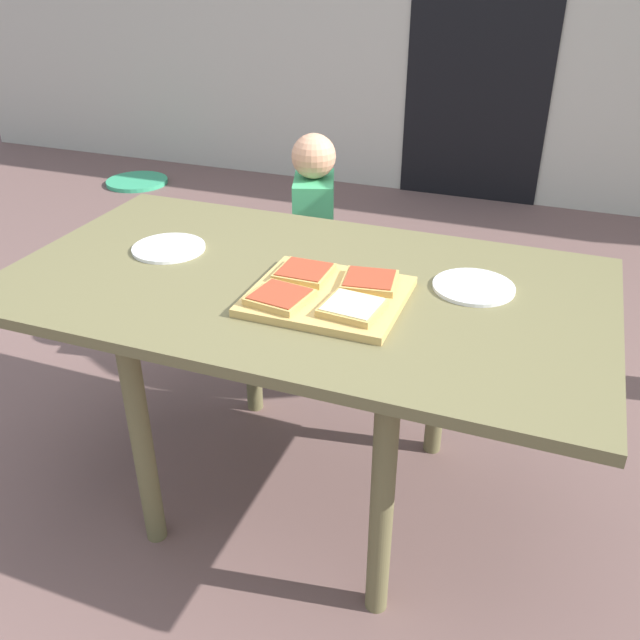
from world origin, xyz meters
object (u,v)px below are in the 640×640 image
at_px(pizza_slice_near_left, 280,297).
at_px(cutting_board, 328,296).
at_px(plate_white_left, 169,248).
at_px(dining_table, 303,308).
at_px(pizza_slice_far_right, 370,281).
at_px(child_left, 314,245).
at_px(plate_white_right, 474,287).
at_px(pizza_slice_far_left, 304,272).
at_px(pizza_slice_near_right, 352,307).
at_px(garden_hose_coil, 137,182).

bearing_deg(pizza_slice_near_left, cutting_board, 41.18).
relative_size(cutting_board, plate_white_left, 1.79).
bearing_deg(cutting_board, plate_white_left, 166.43).
bearing_deg(dining_table, pizza_slice_far_right, 0.60).
height_order(plate_white_left, child_left, child_left).
bearing_deg(child_left, pizza_slice_far_right, -58.51).
relative_size(pizza_slice_far_right, child_left, 0.16).
bearing_deg(plate_white_left, plate_white_right, 4.05).
xyz_separation_m(pizza_slice_far_left, plate_white_left, (-0.45, 0.06, -0.03)).
height_order(cutting_board, plate_white_left, cutting_board).
bearing_deg(plate_white_right, pizza_slice_far_left, -163.73).
bearing_deg(pizza_slice_near_left, pizza_slice_far_right, 42.59).
height_order(pizza_slice_far_left, child_left, child_left).
distance_m(pizza_slice_far_left, plate_white_right, 0.44).
xyz_separation_m(pizza_slice_near_right, pizza_slice_far_right, (-0.00, 0.15, 0.00)).
height_order(pizza_slice_far_right, plate_white_right, pizza_slice_far_right).
distance_m(plate_white_left, child_left, 0.70).
height_order(pizza_slice_near_left, pizza_slice_near_right, same).
bearing_deg(pizza_slice_near_left, garden_hose_coil, 131.30).
relative_size(dining_table, pizza_slice_far_left, 11.84).
bearing_deg(child_left, plate_white_right, -40.71).
relative_size(dining_table, plate_white_left, 7.53).
xyz_separation_m(pizza_slice_far_right, garden_hose_coil, (-2.45, 2.42, -0.75)).
xyz_separation_m(cutting_board, child_left, (-0.33, 0.76, -0.22)).
relative_size(dining_table, pizza_slice_far_right, 10.47).
distance_m(child_left, garden_hose_coil, 2.72).
bearing_deg(plate_white_left, pizza_slice_near_left, -25.39).
relative_size(child_left, garden_hose_coil, 2.19).
height_order(dining_table, cutting_board, cutting_board).
bearing_deg(pizza_slice_far_left, plate_white_left, 172.23).
xyz_separation_m(cutting_board, pizza_slice_far_right, (0.08, 0.08, 0.02)).
height_order(pizza_slice_near_left, plate_white_right, pizza_slice_near_left).
height_order(pizza_slice_far_left, plate_white_right, pizza_slice_far_left).
distance_m(dining_table, pizza_slice_far_right, 0.22).
bearing_deg(garden_hose_coil, pizza_slice_near_left, -48.70).
bearing_deg(pizza_slice_far_right, plate_white_right, 24.03).
bearing_deg(pizza_slice_far_left, plate_white_right, 16.27).
xyz_separation_m(pizza_slice_far_right, plate_white_right, (0.25, 0.11, -0.03)).
relative_size(cutting_board, pizza_slice_far_right, 2.48).
bearing_deg(pizza_slice_far_right, pizza_slice_near_left, -137.41).
height_order(cutting_board, child_left, child_left).
bearing_deg(garden_hose_coil, plate_white_left, -52.44).
distance_m(pizza_slice_far_right, plate_white_left, 0.63).
bearing_deg(garden_hose_coil, dining_table, -46.96).
distance_m(pizza_slice_far_right, garden_hose_coil, 3.52).
xyz_separation_m(pizza_slice_near_left, plate_white_left, (-0.45, 0.21, -0.03)).
height_order(dining_table, child_left, child_left).
height_order(cutting_board, pizza_slice_near_right, pizza_slice_near_right).
xyz_separation_m(dining_table, pizza_slice_near_left, (0.01, -0.16, 0.11)).
xyz_separation_m(dining_table, garden_hose_coil, (-2.26, 2.42, -0.64)).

